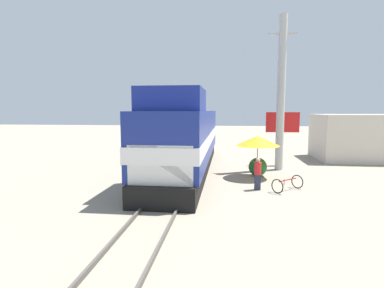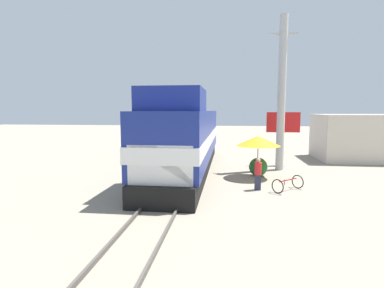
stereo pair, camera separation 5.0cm
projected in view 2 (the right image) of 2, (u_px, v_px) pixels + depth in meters
name	position (u px, v px, depth m)	size (l,w,h in m)	color
ground_plane	(182.00, 177.00, 17.73)	(120.00, 120.00, 0.00)	gray
rail_near	(170.00, 176.00, 17.81)	(0.08, 28.56, 0.15)	#4C4742
rail_far	(194.00, 176.00, 17.63)	(0.08, 28.56, 0.15)	#4C4742
locomotive	(186.00, 139.00, 19.12)	(3.17, 16.64, 4.99)	black
utility_pole	(282.00, 94.00, 19.46)	(1.80, 0.52, 10.01)	#B2B2AD
vendor_umbrella	(258.00, 141.00, 17.43)	(2.54, 2.54, 2.47)	#4C4C4C
billboard_sign	(283.00, 125.00, 21.39)	(2.34, 0.12, 3.82)	#595959
shrub_cluster	(258.00, 167.00, 18.07)	(1.10, 1.10, 1.10)	#236028
person_bystander	(258.00, 173.00, 14.84)	(0.34, 0.34, 1.62)	#2D3347
bicycle	(288.00, 184.00, 14.70)	(1.67, 1.62, 0.69)	black
building_block_distant	(367.00, 137.00, 23.76)	(7.55, 4.92, 3.63)	beige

